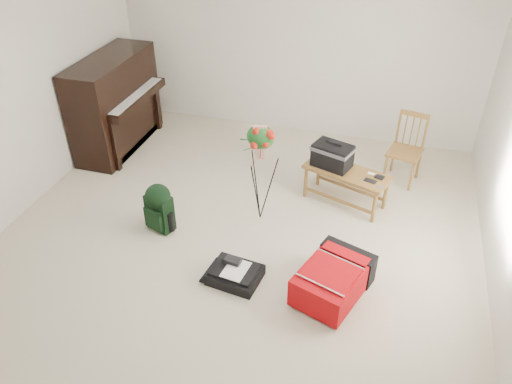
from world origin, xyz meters
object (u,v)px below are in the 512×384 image
(red_suitcase, at_px, (334,276))
(green_backpack, at_px, (159,206))
(dining_chair, at_px, (405,150))
(black_duffel, at_px, (235,274))
(flower_stand, at_px, (260,174))
(bench, at_px, (336,162))
(piano, at_px, (116,105))

(red_suitcase, relative_size, green_backpack, 1.61)
(dining_chair, bearing_deg, black_duffel, -108.83)
(dining_chair, relative_size, flower_stand, 0.73)
(dining_chair, distance_m, green_backpack, 3.01)
(green_backpack, bearing_deg, bench, 50.01)
(red_suitcase, distance_m, flower_stand, 1.36)
(black_duffel, bearing_deg, piano, 145.87)
(red_suitcase, relative_size, flower_stand, 0.75)
(piano, xyz_separation_m, dining_chair, (3.78, 0.20, -0.18))
(bench, xyz_separation_m, dining_chair, (0.74, 0.70, -0.10))
(bench, bearing_deg, black_duffel, -94.89)
(bench, height_order, black_duffel, bench)
(piano, distance_m, dining_chair, 3.79)
(dining_chair, xyz_separation_m, flower_stand, (-1.47, -1.25, 0.16))
(red_suitcase, height_order, green_backpack, green_backpack)
(bench, bearing_deg, piano, -170.68)
(red_suitcase, bearing_deg, black_duffel, -152.50)
(red_suitcase, xyz_separation_m, green_backpack, (-1.94, 0.38, 0.13))
(piano, xyz_separation_m, flower_stand, (2.31, -1.05, -0.02))
(bench, distance_m, green_backpack, 2.01)
(piano, relative_size, green_backpack, 2.69)
(piano, bearing_deg, dining_chair, 3.06)
(dining_chair, height_order, red_suitcase, dining_chair)
(bench, xyz_separation_m, red_suitcase, (0.24, -1.43, -0.35))
(black_duffel, distance_m, green_backpack, 1.17)
(piano, height_order, red_suitcase, piano)
(black_duffel, relative_size, green_backpack, 0.94)
(dining_chair, bearing_deg, piano, -163.61)
(red_suitcase, bearing_deg, flower_stand, 156.81)
(black_duffel, bearing_deg, flower_stand, 99.43)
(green_backpack, bearing_deg, dining_chair, 53.87)
(red_suitcase, bearing_deg, piano, 168.46)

